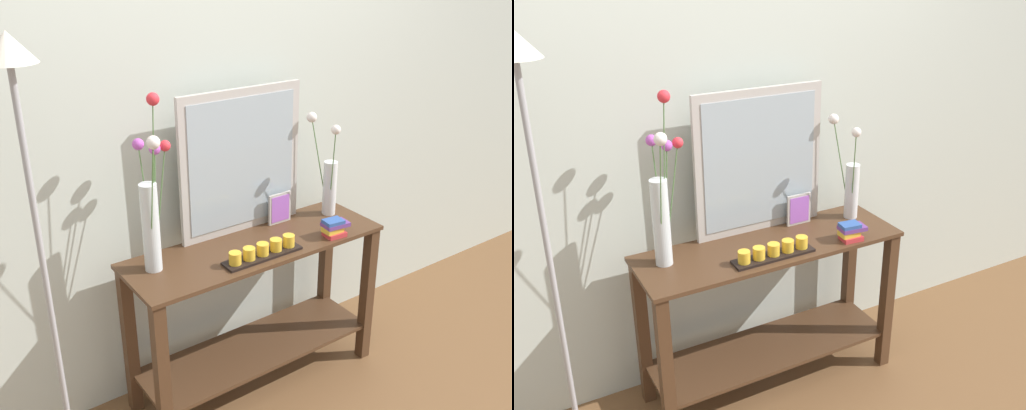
# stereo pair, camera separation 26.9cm
# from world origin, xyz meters

# --- Properties ---
(ground_plane) EXTENTS (7.00, 6.00, 0.02)m
(ground_plane) POSITION_xyz_m (0.00, 0.00, -0.01)
(ground_plane) COLOR brown
(wall_back) EXTENTS (6.40, 0.08, 2.70)m
(wall_back) POSITION_xyz_m (0.00, 0.33, 1.35)
(wall_back) COLOR beige
(wall_back) RESTS_ON ground
(console_table) EXTENTS (1.28, 0.41, 0.80)m
(console_table) POSITION_xyz_m (0.00, 0.00, 0.48)
(console_table) COLOR #472D1C
(console_table) RESTS_ON ground
(mirror_leaning) EXTENTS (0.66, 0.03, 0.70)m
(mirror_leaning) POSITION_xyz_m (0.04, 0.17, 1.15)
(mirror_leaning) COLOR #B7B2AD
(mirror_leaning) RESTS_ON console_table
(tall_vase_left) EXTENTS (0.18, 0.26, 0.77)m
(tall_vase_left) POSITION_xyz_m (-0.49, 0.06, 1.09)
(tall_vase_left) COLOR silver
(tall_vase_left) RESTS_ON console_table
(vase_right) EXTENTS (0.16, 0.19, 0.55)m
(vase_right) POSITION_xyz_m (0.50, 0.07, 1.00)
(vase_right) COLOR silver
(vase_right) RESTS_ON console_table
(candle_tray) EXTENTS (0.39, 0.09, 0.07)m
(candle_tray) POSITION_xyz_m (-0.05, -0.12, 0.83)
(candle_tray) COLOR black
(candle_tray) RESTS_ON console_table
(picture_frame_small) EXTENTS (0.13, 0.01, 0.16)m
(picture_frame_small) POSITION_xyz_m (0.23, 0.13, 0.88)
(picture_frame_small) COLOR #B7B2AD
(picture_frame_small) RESTS_ON console_table
(book_stack) EXTENTS (0.13, 0.09, 0.09)m
(book_stack) POSITION_xyz_m (0.36, -0.14, 0.84)
(book_stack) COLOR #C63338
(book_stack) RESTS_ON console_table
(floor_lamp) EXTENTS (0.24, 0.24, 1.85)m
(floor_lamp) POSITION_xyz_m (-0.98, -0.06, 1.25)
(floor_lamp) COLOR #9E9EA3
(floor_lamp) RESTS_ON ground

